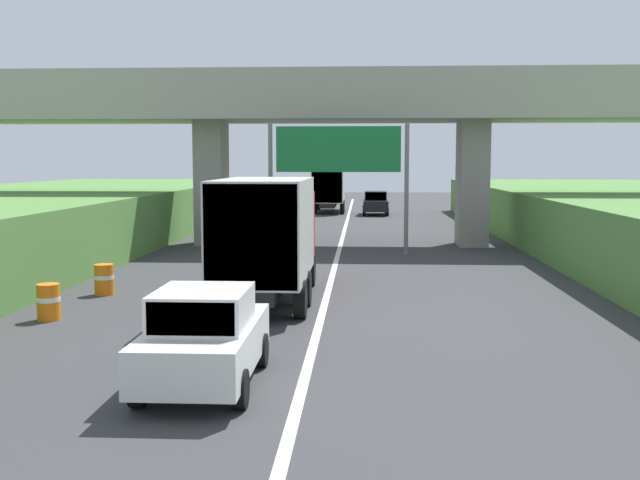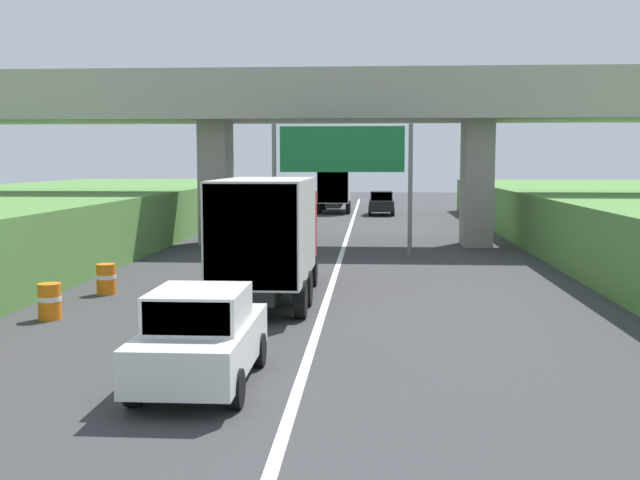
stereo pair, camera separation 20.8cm
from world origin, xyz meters
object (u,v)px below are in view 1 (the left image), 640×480
object	(u,v)px
overhead_highway_sign	(338,158)
construction_barrel_4	(49,302)
car_black	(375,203)
truck_silver	(329,187)
car_white	(204,338)
truck_red	(268,233)
construction_barrel_5	(104,279)

from	to	relation	value
overhead_highway_sign	construction_barrel_4	size ratio (longest dim) A/B	6.53
overhead_highway_sign	car_black	size ratio (longest dim) A/B	1.43
truck_silver	car_white	bearing A→B (deg)	-90.18
truck_red	car_white	size ratio (longest dim) A/B	1.78
truck_silver	car_black	size ratio (longest dim) A/B	1.78
overhead_highway_sign	truck_silver	world-z (taller)	overhead_highway_sign
overhead_highway_sign	car_white	bearing A→B (deg)	-95.03
construction_barrel_4	car_white	bearing A→B (deg)	-47.05
truck_red	car_white	xyz separation A→B (m)	(-0.13, -8.16, -1.08)
truck_silver	construction_barrel_4	world-z (taller)	truck_silver
truck_silver	car_black	bearing A→B (deg)	-39.65
construction_barrel_5	construction_barrel_4	bearing A→B (deg)	-92.47
car_white	construction_barrel_4	world-z (taller)	car_white
truck_silver	car_black	distance (m)	4.69
car_black	construction_barrel_5	size ratio (longest dim) A/B	4.56
overhead_highway_sign	car_black	bearing A→B (deg)	85.34
overhead_highway_sign	truck_red	world-z (taller)	overhead_highway_sign
overhead_highway_sign	truck_silver	bearing A→B (deg)	93.34
overhead_highway_sign	truck_silver	distance (m)	26.96
overhead_highway_sign	car_white	size ratio (longest dim) A/B	1.43
car_black	truck_red	bearing A→B (deg)	-95.73
car_white	construction_barrel_5	xyz separation A→B (m)	(-4.83, 9.02, -0.40)
truck_silver	construction_barrel_5	xyz separation A→B (m)	(-4.97, -37.23, -1.47)
construction_barrel_4	construction_barrel_5	world-z (taller)	same
truck_silver	car_white	world-z (taller)	truck_silver
car_white	overhead_highway_sign	bearing A→B (deg)	84.97
construction_barrel_5	truck_silver	bearing A→B (deg)	82.39
truck_silver	construction_barrel_5	size ratio (longest dim) A/B	8.11
truck_silver	construction_barrel_5	bearing A→B (deg)	-97.61
truck_red	construction_barrel_5	size ratio (longest dim) A/B	8.11
truck_silver	construction_barrel_5	distance (m)	37.59
overhead_highway_sign	construction_barrel_4	distance (m)	15.97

